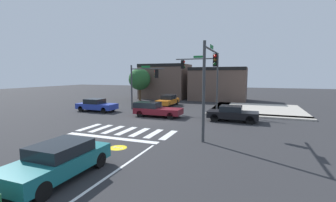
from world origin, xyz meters
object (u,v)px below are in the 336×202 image
object	(u,v)px
car_maroon	(155,109)
roadside_tree	(140,79)
car_teal	(58,160)
car_orange	(168,100)
traffic_signal_northeast	(202,73)
traffic_signal_northwest	(143,79)
traffic_signal_southeast	(210,72)
car_black	(232,113)
car_blue	(96,105)

from	to	relation	value
car_maroon	roadside_tree	world-z (taller)	roadside_tree
car_teal	car_orange	bearing A→B (deg)	9.22
traffic_signal_northeast	car_maroon	distance (m)	6.66
traffic_signal_northwest	traffic_signal_northeast	size ratio (longest dim) A/B	0.85
traffic_signal_northwest	car_orange	size ratio (longest dim) A/B	1.11
car_orange	roadside_tree	world-z (taller)	roadside_tree
traffic_signal_southeast	car_black	bearing A→B (deg)	-11.04
traffic_signal_northwest	car_teal	bearing A→B (deg)	-74.02
car_blue	car_teal	size ratio (longest dim) A/B	1.02
traffic_signal_northwest	car_black	world-z (taller)	traffic_signal_northwest
car_black	roadside_tree	distance (m)	19.73
roadside_tree	traffic_signal_northeast	bearing A→B (deg)	-34.36
car_blue	roadside_tree	bearing A→B (deg)	92.81
car_blue	car_black	world-z (taller)	car_blue
car_maroon	car_orange	size ratio (longest dim) A/B	0.99
car_black	car_maroon	distance (m)	7.35
traffic_signal_northwest	car_orange	distance (m)	5.45
car_maroon	car_teal	bearing A→B (deg)	-82.10
car_blue	car_maroon	distance (m)	7.55
traffic_signal_northeast	car_orange	bearing A→B (deg)	-34.57
car_black	roadside_tree	world-z (taller)	roadside_tree
traffic_signal_northwest	car_orange	world-z (taller)	traffic_signal_northwest
traffic_signal_northwest	car_teal	world-z (taller)	traffic_signal_northwest
traffic_signal_northeast	car_maroon	bearing A→B (deg)	48.49
car_orange	roadside_tree	xyz separation A→B (m)	(-6.49, 4.41, 2.66)
car_teal	car_maroon	world-z (taller)	car_teal
car_black	traffic_signal_northwest	bearing A→B (deg)	162.99
car_maroon	traffic_signal_southeast	bearing A→B (deg)	-39.62
car_teal	car_orange	size ratio (longest dim) A/B	0.94
traffic_signal_northeast	car_teal	bearing A→B (deg)	84.37
traffic_signal_northwest	car_teal	distance (m)	18.35
traffic_signal_southeast	car_black	xyz separation A→B (m)	(1.07, 5.49, -3.59)
traffic_signal_northwest	car_blue	size ratio (longest dim) A/B	1.17
car_teal	car_maroon	size ratio (longest dim) A/B	0.94
car_blue	car_black	xyz separation A→B (m)	(14.87, -0.36, -0.00)
car_black	car_teal	distance (m)	15.24
car_black	traffic_signal_northeast	bearing A→B (deg)	132.73
car_maroon	roadside_tree	xyz separation A→B (m)	(-8.09, 12.29, 2.67)
traffic_signal_southeast	car_teal	distance (m)	10.40
car_teal	traffic_signal_northeast	bearing A→B (deg)	-5.63
car_teal	car_maroon	distance (m)	14.08
traffic_signal_northeast	car_orange	world-z (taller)	traffic_signal_northeast
car_blue	roadside_tree	distance (m)	11.95
roadside_tree	traffic_signal_southeast	bearing A→B (deg)	-50.59
traffic_signal_southeast	car_maroon	world-z (taller)	traffic_signal_southeast
car_orange	car_black	bearing A→B (deg)	49.70
car_teal	car_blue	bearing A→B (deg)	32.93
traffic_signal_northeast	car_black	distance (m)	6.42
traffic_signal_northeast	car_maroon	world-z (taller)	traffic_signal_northeast
car_teal	traffic_signal_southeast	bearing A→B (deg)	-26.34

